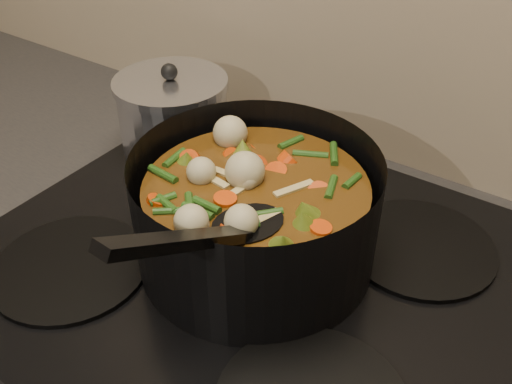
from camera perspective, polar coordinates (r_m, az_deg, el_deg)
The scene contains 3 objects.
stovetop at distance 0.68m, azimuth -0.71°, elevation -7.17°, with size 0.62×0.54×0.03m.
stockpot at distance 0.64m, azimuth -0.00°, elevation -2.25°, with size 0.33×0.40×0.20m.
saucepan at distance 0.86m, azimuth -8.27°, elevation 7.73°, with size 0.17×0.17×0.14m.
Camera 1 is at (0.29, 1.53, 1.39)m, focal length 40.00 mm.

